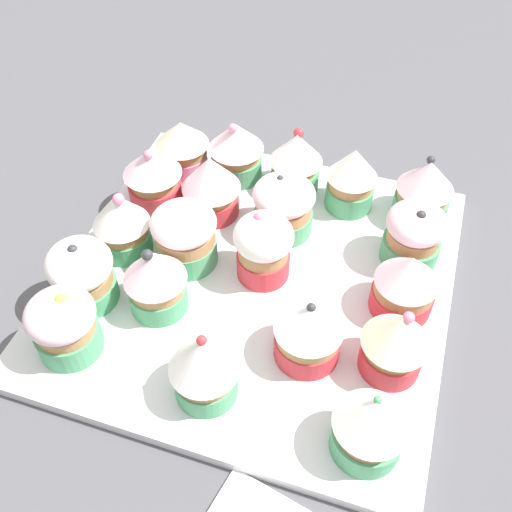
# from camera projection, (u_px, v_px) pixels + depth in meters

# --- Properties ---
(ground_plane) EXTENTS (1.80, 1.80, 0.03)m
(ground_plane) POSITION_uv_depth(u_px,v_px,m) (256.00, 293.00, 0.61)
(ground_plane) COLOR #4C4C51
(baking_tray) EXTENTS (0.38, 0.38, 0.01)m
(baking_tray) POSITION_uv_depth(u_px,v_px,m) (256.00, 280.00, 0.60)
(baking_tray) COLOR silver
(baking_tray) RESTS_ON ground_plane
(cupcake_0) EXTENTS (0.06, 0.06, 0.07)m
(cupcake_0) POSITION_uv_depth(u_px,v_px,m) (370.00, 425.00, 0.45)
(cupcake_0) COLOR #4C9E6B
(cupcake_0) RESTS_ON baking_tray
(cupcake_1) EXTENTS (0.06, 0.06, 0.07)m
(cupcake_1) POSITION_uv_depth(u_px,v_px,m) (395.00, 342.00, 0.49)
(cupcake_1) COLOR #D1333D
(cupcake_1) RESTS_ON baking_tray
(cupcake_2) EXTENTS (0.06, 0.06, 0.07)m
(cupcake_2) POSITION_uv_depth(u_px,v_px,m) (406.00, 283.00, 0.54)
(cupcake_2) COLOR #D1333D
(cupcake_2) RESTS_ON baking_tray
(cupcake_3) EXTENTS (0.06, 0.06, 0.07)m
(cupcake_3) POSITION_uv_depth(u_px,v_px,m) (414.00, 234.00, 0.58)
(cupcake_3) COLOR #4C9E6B
(cupcake_3) RESTS_ON baking_tray
(cupcake_4) EXTENTS (0.06, 0.06, 0.08)m
(cupcake_4) POSITION_uv_depth(u_px,v_px,m) (425.00, 189.00, 0.62)
(cupcake_4) COLOR #4C9E6B
(cupcake_4) RESTS_ON baking_tray
(cupcake_5) EXTENTS (0.06, 0.06, 0.07)m
(cupcake_5) POSITION_uv_depth(u_px,v_px,m) (308.00, 331.00, 0.51)
(cupcake_5) COLOR #D1333D
(cupcake_5) RESTS_ON baking_tray
(cupcake_6) EXTENTS (0.05, 0.05, 0.08)m
(cupcake_6) POSITION_uv_depth(u_px,v_px,m) (352.00, 178.00, 0.63)
(cupcake_6) COLOR #4C9E6B
(cupcake_6) RESTS_ON baking_tray
(cupcake_7) EXTENTS (0.06, 0.06, 0.08)m
(cupcake_7) POSITION_uv_depth(u_px,v_px,m) (206.00, 366.00, 0.48)
(cupcake_7) COLOR #4C9E6B
(cupcake_7) RESTS_ON baking_tray
(cupcake_8) EXTENTS (0.06, 0.06, 0.08)m
(cupcake_8) POSITION_uv_depth(u_px,v_px,m) (263.00, 246.00, 0.57)
(cupcake_8) COLOR #D1333D
(cupcake_8) RESTS_ON baking_tray
(cupcake_9) EXTENTS (0.06, 0.06, 0.07)m
(cupcake_9) POSITION_uv_depth(u_px,v_px,m) (284.00, 206.00, 0.61)
(cupcake_9) COLOR #4C9E6B
(cupcake_9) RESTS_ON baking_tray
(cupcake_10) EXTENTS (0.06, 0.06, 0.08)m
(cupcake_10) POSITION_uv_depth(u_px,v_px,m) (293.00, 160.00, 0.65)
(cupcake_10) COLOR #4C9E6B
(cupcake_10) RESTS_ON baking_tray
(cupcake_11) EXTENTS (0.06, 0.06, 0.08)m
(cupcake_11) POSITION_uv_depth(u_px,v_px,m) (155.00, 279.00, 0.54)
(cupcake_11) COLOR #4C9E6B
(cupcake_11) RESTS_ON baking_tray
(cupcake_12) EXTENTS (0.06, 0.06, 0.07)m
(cupcake_12) POSITION_uv_depth(u_px,v_px,m) (184.00, 237.00, 0.58)
(cupcake_12) COLOR #4C9E6B
(cupcake_12) RESTS_ON baking_tray
(cupcake_13) EXTENTS (0.06, 0.06, 0.07)m
(cupcake_13) POSITION_uv_depth(u_px,v_px,m) (211.00, 185.00, 0.63)
(cupcake_13) COLOR #D1333D
(cupcake_13) RESTS_ON baking_tray
(cupcake_14) EXTENTS (0.06, 0.06, 0.07)m
(cupcake_14) POSITION_uv_depth(u_px,v_px,m) (236.00, 149.00, 0.67)
(cupcake_14) COLOR #4C9E6B
(cupcake_14) RESTS_ON baking_tray
(cupcake_15) EXTENTS (0.06, 0.06, 0.07)m
(cupcake_15) POSITION_uv_depth(u_px,v_px,m) (64.00, 324.00, 0.51)
(cupcake_15) COLOR #4C9E6B
(cupcake_15) RESTS_ON baking_tray
(cupcake_16) EXTENTS (0.06, 0.06, 0.07)m
(cupcake_16) POSITION_uv_depth(u_px,v_px,m) (82.00, 273.00, 0.55)
(cupcake_16) COLOR #4C9E6B
(cupcake_16) RESTS_ON baking_tray
(cupcake_17) EXTENTS (0.06, 0.06, 0.08)m
(cupcake_17) POSITION_uv_depth(u_px,v_px,m) (121.00, 222.00, 0.59)
(cupcake_17) COLOR #4C9E6B
(cupcake_17) RESTS_ON baking_tray
(cupcake_18) EXTENTS (0.06, 0.06, 0.07)m
(cupcake_18) POSITION_uv_depth(u_px,v_px,m) (153.00, 176.00, 0.64)
(cupcake_18) COLOR #D1333D
(cupcake_18) RESTS_ON baking_tray
(cupcake_19) EXTENTS (0.06, 0.06, 0.07)m
(cupcake_19) POSITION_uv_depth(u_px,v_px,m) (183.00, 146.00, 0.68)
(cupcake_19) COLOR pink
(cupcake_19) RESTS_ON baking_tray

